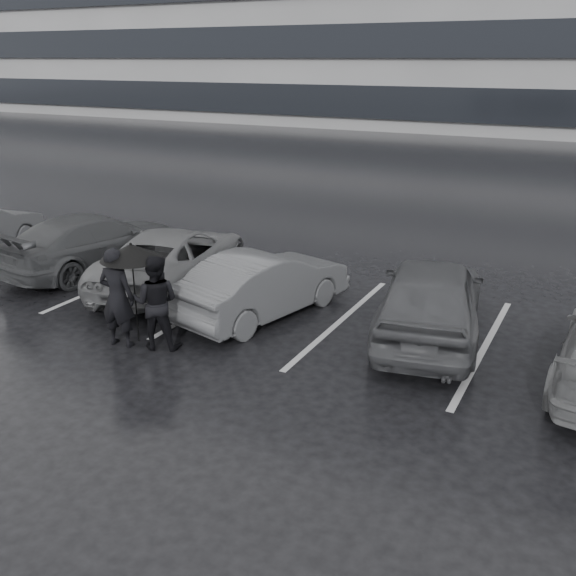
% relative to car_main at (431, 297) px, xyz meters
% --- Properties ---
extents(ground, '(160.00, 160.00, 0.00)m').
position_rel_car_main_xyz_m(ground, '(-2.34, -2.58, -0.77)').
color(ground, black).
rests_on(ground, ground).
extents(car_main, '(2.65, 4.79, 1.54)m').
position_rel_car_main_xyz_m(car_main, '(0.00, 0.00, 0.00)').
color(car_main, black).
rests_on(car_main, ground).
extents(car_west_a, '(2.29, 4.19, 1.31)m').
position_rel_car_main_xyz_m(car_west_a, '(-3.26, -0.48, -0.12)').
color(car_west_a, '#2F2F32').
rests_on(car_west_a, ground).
extents(car_west_b, '(3.42, 5.31, 1.36)m').
position_rel_car_main_xyz_m(car_west_b, '(-5.92, 0.05, -0.09)').
color(car_west_b, '#434345').
rests_on(car_west_b, ground).
extents(car_west_c, '(2.65, 4.98, 1.37)m').
position_rel_car_main_xyz_m(car_west_c, '(-8.42, 0.21, -0.08)').
color(car_west_c, black).
rests_on(car_west_c, ground).
extents(pedestrian_left, '(0.73, 0.53, 1.84)m').
position_rel_car_main_xyz_m(pedestrian_left, '(-4.85, -2.97, 0.15)').
color(pedestrian_left, black).
rests_on(pedestrian_left, ground).
extents(pedestrian_right, '(1.02, 0.91, 1.73)m').
position_rel_car_main_xyz_m(pedestrian_right, '(-4.18, -2.73, 0.09)').
color(pedestrian_right, black).
rests_on(pedestrian_right, ground).
extents(umbrella, '(1.11, 1.11, 1.89)m').
position_rel_car_main_xyz_m(umbrella, '(-4.67, -2.71, 0.95)').
color(umbrella, black).
rests_on(umbrella, ground).
extents(stall_stripes, '(19.72, 5.00, 0.00)m').
position_rel_car_main_xyz_m(stall_stripes, '(-3.14, -0.08, -0.77)').
color(stall_stripes, '#9F9EA1').
rests_on(stall_stripes, ground).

